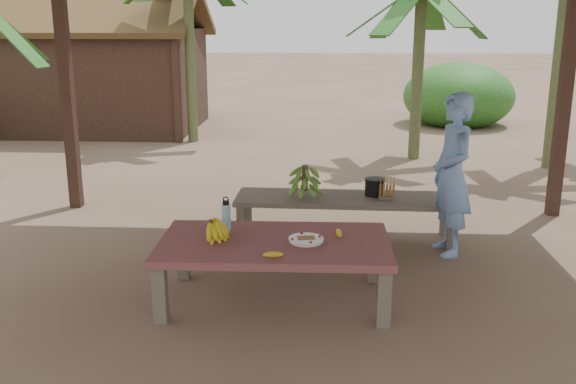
# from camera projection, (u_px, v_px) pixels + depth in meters

# --- Properties ---
(ground) EXTENTS (80.00, 80.00, 0.00)m
(ground) POSITION_uv_depth(u_px,v_px,m) (302.00, 289.00, 5.34)
(ground) COLOR brown
(ground) RESTS_ON ground
(work_table) EXTENTS (1.82, 1.03, 0.50)m
(work_table) POSITION_uv_depth(u_px,v_px,m) (275.00, 248.00, 5.03)
(work_table) COLOR brown
(work_table) RESTS_ON ground
(bench) EXTENTS (2.21, 0.65, 0.45)m
(bench) POSITION_uv_depth(u_px,v_px,m) (345.00, 202.00, 6.46)
(bench) COLOR brown
(bench) RESTS_ON ground
(ripe_banana_bunch) EXTENTS (0.31, 0.27, 0.17)m
(ripe_banana_bunch) POSITION_uv_depth(u_px,v_px,m) (211.00, 229.00, 5.03)
(ripe_banana_bunch) COLOR yellow
(ripe_banana_bunch) RESTS_ON work_table
(plate) EXTENTS (0.27, 0.27, 0.04)m
(plate) POSITION_uv_depth(u_px,v_px,m) (306.00, 240.00, 4.98)
(plate) COLOR white
(plate) RESTS_ON work_table
(loose_banana_front) EXTENTS (0.17, 0.11, 0.04)m
(loose_banana_front) POSITION_uv_depth(u_px,v_px,m) (273.00, 255.00, 4.65)
(loose_banana_front) COLOR yellow
(loose_banana_front) RESTS_ON work_table
(loose_banana_side) EXTENTS (0.06, 0.14, 0.04)m
(loose_banana_side) POSITION_uv_depth(u_px,v_px,m) (339.00, 233.00, 5.12)
(loose_banana_side) COLOR yellow
(loose_banana_side) RESTS_ON work_table
(water_flask) EXTENTS (0.08, 0.08, 0.28)m
(water_flask) POSITION_uv_depth(u_px,v_px,m) (226.00, 216.00, 5.24)
(water_flask) COLOR #3D9ABF
(water_flask) RESTS_ON work_table
(green_banana_stalk) EXTENTS (0.30, 0.30, 0.33)m
(green_banana_stalk) POSITION_uv_depth(u_px,v_px,m) (305.00, 180.00, 6.43)
(green_banana_stalk) COLOR #598C2D
(green_banana_stalk) RESTS_ON bench
(cooking_pot) EXTENTS (0.20, 0.20, 0.17)m
(cooking_pot) POSITION_uv_depth(u_px,v_px,m) (375.00, 187.00, 6.48)
(cooking_pot) COLOR black
(cooking_pot) RESTS_ON bench
(skewer_rack) EXTENTS (0.18, 0.08, 0.24)m
(skewer_rack) POSITION_uv_depth(u_px,v_px,m) (387.00, 187.00, 6.33)
(skewer_rack) COLOR #A57F47
(skewer_rack) RESTS_ON bench
(woman) EXTENTS (0.47, 0.62, 1.54)m
(woman) POSITION_uv_depth(u_px,v_px,m) (452.00, 175.00, 5.99)
(woman) COLOR #759FDD
(woman) RESTS_ON ground
(hut) EXTENTS (4.40, 3.43, 2.85)m
(hut) POSITION_uv_depth(u_px,v_px,m) (96.00, 74.00, 13.03)
(hut) COLOR black
(hut) RESTS_ON ground
(banana_plant_n) EXTENTS (1.80, 1.80, 2.92)m
(banana_plant_n) POSITION_uv_depth(u_px,v_px,m) (421.00, 2.00, 9.77)
(banana_plant_n) COLOR #596638
(banana_plant_n) RESTS_ON ground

